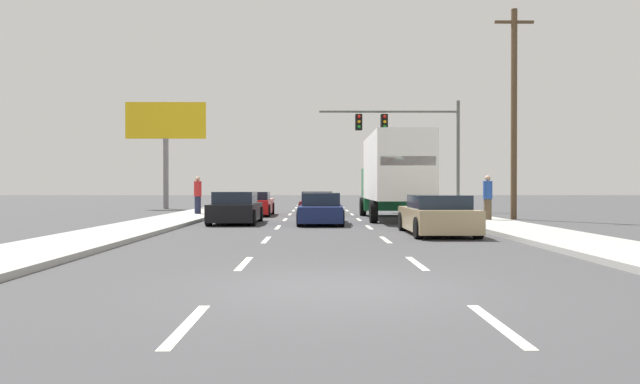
{
  "coord_description": "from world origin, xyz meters",
  "views": [
    {
      "loc": [
        -0.29,
        -8.54,
        1.51
      ],
      "look_at": [
        -0.1,
        16.78,
        1.28
      ],
      "focal_mm": 32.08,
      "sensor_mm": 36.0,
      "label": 1
    }
  ],
  "objects": [
    {
      "name": "sidewalk_left",
      "position": [
        -6.55,
        20.0,
        0.07
      ],
      "size": [
        2.59,
        80.0,
        0.14
      ],
      "primitive_type": "cube",
      "color": "#9E9E99",
      "rests_on": "ground_plane"
    },
    {
      "name": "pedestrian_mid_block",
      "position": [
        -6.32,
        20.66,
        1.09
      ],
      "size": [
        0.38,
        0.38,
        1.9
      ],
      "color": "#1E233F",
      "rests_on": "sidewalk_left"
    },
    {
      "name": "car_tan",
      "position": [
        3.55,
        9.47,
        0.59
      ],
      "size": [
        1.96,
        4.23,
        1.25
      ],
      "color": "tan",
      "rests_on": "ground_plane"
    },
    {
      "name": "car_red",
      "position": [
        -3.54,
        21.44,
        0.58
      ],
      "size": [
        1.95,
        4.07,
        1.25
      ],
      "color": "red",
      "rests_on": "ground_plane"
    },
    {
      "name": "traffic_signal_mast",
      "position": [
        4.86,
        26.1,
        4.94
      ],
      "size": [
        8.55,
        0.69,
        6.75
      ],
      "color": "#595B56",
      "rests_on": "ground_plane"
    },
    {
      "name": "ground_plane",
      "position": [
        0.0,
        25.0,
        0.0
      ],
      "size": [
        140.0,
        140.0,
        0.0
      ],
      "primitive_type": "plane",
      "color": "#3D3D3F"
    },
    {
      "name": "box_truck",
      "position": [
        3.28,
        17.55,
        2.15
      ],
      "size": [
        2.61,
        9.06,
        3.79
      ],
      "color": "white",
      "rests_on": "ground_plane"
    },
    {
      "name": "car_black",
      "position": [
        -3.58,
        14.96,
        0.6
      ],
      "size": [
        1.91,
        4.1,
        1.31
      ],
      "color": "black",
      "rests_on": "ground_plane"
    },
    {
      "name": "car_maroon",
      "position": [
        -0.21,
        22.44,
        0.58
      ],
      "size": [
        1.96,
        4.37,
        1.26
      ],
      "color": "maroon",
      "rests_on": "ground_plane"
    },
    {
      "name": "roadside_billboard",
      "position": [
        -10.57,
        30.68,
        5.38
      ],
      "size": [
        5.48,
        0.36,
        7.31
      ],
      "color": "slate",
      "rests_on": "ground_plane"
    },
    {
      "name": "utility_pole_mid",
      "position": [
        8.89,
        17.82,
        5.0
      ],
      "size": [
        1.8,
        0.28,
        9.72
      ],
      "color": "brown",
      "rests_on": "ground_plane"
    },
    {
      "name": "pedestrian_near_corner",
      "position": [
        6.91,
        15.26,
        1.07
      ],
      "size": [
        0.38,
        0.38,
        1.85
      ],
      "color": "brown",
      "rests_on": "sidewalk_right"
    },
    {
      "name": "sidewalk_right",
      "position": [
        6.55,
        20.0,
        0.07
      ],
      "size": [
        2.59,
        80.0,
        0.14
      ],
      "primitive_type": "cube",
      "color": "#9E9E99",
      "rests_on": "ground_plane"
    },
    {
      "name": "car_navy",
      "position": [
        -0.07,
        14.75,
        0.57
      ],
      "size": [
        1.89,
        4.55,
        1.27
      ],
      "color": "#141E4C",
      "rests_on": "ground_plane"
    },
    {
      "name": "lane_markings",
      "position": [
        0.0,
        20.18,
        0.0
      ],
      "size": [
        3.54,
        57.0,
        0.01
      ],
      "color": "silver",
      "rests_on": "ground_plane"
    }
  ]
}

